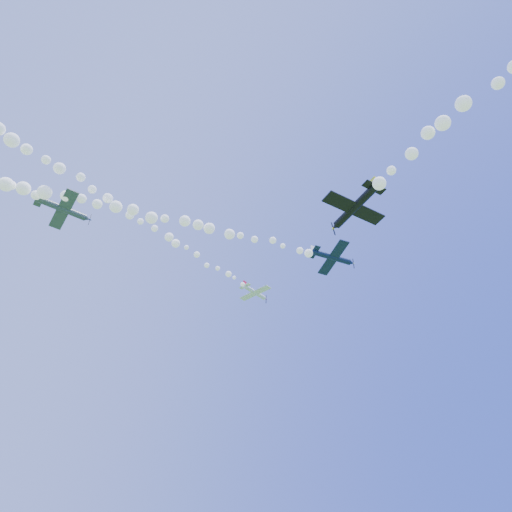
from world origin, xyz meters
TOP-DOWN VIEW (x-y plane):
  - plane_white at (10.24, 5.68)m, footprint 6.60×6.99m
  - smoke_trail_white at (-24.57, -0.99)m, footprint 65.79×14.56m
  - plane_navy at (12.53, -12.11)m, footprint 7.73×8.21m
  - smoke_trail_navy at (-22.96, -0.76)m, footprint 66.71×23.26m
  - plane_grey at (-25.44, 2.28)m, footprint 7.88×8.17m
  - plane_black at (0.31, -26.53)m, footprint 8.29×7.85m

SIDE VIEW (x-z plane):
  - plane_black at x=0.31m, z-range 36.33..39.10m
  - plane_grey at x=-25.44m, z-range 44.83..46.94m
  - smoke_trail_navy at x=-22.96m, z-range 44.90..47.92m
  - plane_navy at x=12.53m, z-range 45.18..48.02m
  - smoke_trail_white at x=-24.57m, z-range 47.41..50.23m
  - plane_white at x=10.24m, z-range 48.21..50.05m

